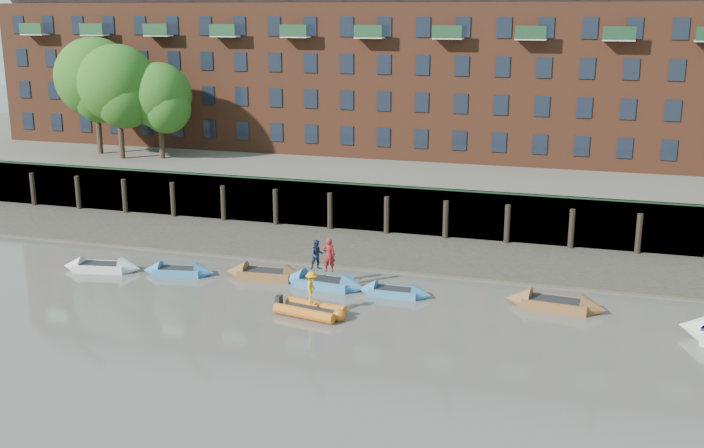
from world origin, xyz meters
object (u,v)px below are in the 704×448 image
at_px(rowboat_6, 555,304).
at_px(rib_tender, 313,310).
at_px(rowboat_0, 102,267).
at_px(person_rower_a, 329,255).
at_px(rowboat_1, 179,271).
at_px(person_rib_crew, 312,288).
at_px(rowboat_2, 266,274).
at_px(rowboat_4, 394,292).
at_px(rowboat_3, 324,283).
at_px(person_rower_b, 317,255).

xyz_separation_m(rowboat_6, rib_tender, (-11.40, -4.48, 0.01)).
relative_size(rowboat_0, person_rower_a, 2.58).
bearing_deg(rowboat_1, person_rib_crew, -31.13).
height_order(rowboat_1, rowboat_2, rowboat_2).
bearing_deg(rowboat_4, rowboat_6, 3.58).
distance_m(rowboat_4, person_rower_a, 4.05).
bearing_deg(rowboat_0, rowboat_3, -5.51).
distance_m(rowboat_1, rowboat_6, 20.89).
distance_m(rowboat_0, rowboat_1, 4.66).
height_order(rowboat_0, person_rib_crew, person_rib_crew).
relative_size(person_rower_a, person_rib_crew, 1.13).
distance_m(rowboat_2, person_rower_b, 3.56).
bearing_deg(rowboat_3, rib_tender, -72.52).
bearing_deg(person_rib_crew, rowboat_0, 66.97).
bearing_deg(rowboat_6, person_rib_crew, -153.80).
bearing_deg(person_rib_crew, rowboat_1, 57.78).
xyz_separation_m(rowboat_1, person_rower_b, (8.20, 0.55, 1.55)).
xyz_separation_m(rowboat_0, rowboat_1, (4.61, 0.65, -0.02)).
relative_size(rowboat_1, rowboat_3, 0.87).
xyz_separation_m(person_rower_b, person_rib_crew, (1.20, -4.23, -0.36)).
xyz_separation_m(rowboat_1, person_rower_a, (8.93, 0.38, 1.66)).
height_order(rowboat_0, person_rower_b, person_rower_b).
xyz_separation_m(rowboat_3, person_rower_b, (-0.41, 0.14, 1.52)).
distance_m(rowboat_3, rowboat_6, 12.27).
relative_size(rowboat_1, person_rower_a, 2.32).
relative_size(rowboat_6, person_rower_b, 3.12).
xyz_separation_m(rowboat_0, rowboat_6, (25.49, 1.33, 0.02)).
xyz_separation_m(rowboat_1, rib_tender, (9.48, -3.80, 0.06)).
bearing_deg(person_rower_b, rowboat_1, 151.68).
bearing_deg(rowboat_0, rowboat_4, -7.30).
xyz_separation_m(rib_tender, person_rower_a, (-0.55, 4.18, 1.60)).
bearing_deg(rowboat_1, rowboat_0, 178.31).
xyz_separation_m(rowboat_4, person_rower_b, (-4.42, 0.36, 1.56)).
height_order(rowboat_0, person_rower_a, person_rower_a).
relative_size(rowboat_4, rib_tender, 1.08).
bearing_deg(person_rower_a, rowboat_6, 168.97).
bearing_deg(rowboat_1, rowboat_6, -7.87).
height_order(rowboat_3, rowboat_6, rowboat_6).
bearing_deg(rowboat_2, rowboat_0, -175.18).
height_order(rowboat_1, rowboat_6, rowboat_6).
bearing_deg(rowboat_3, rowboat_2, 177.93).
bearing_deg(person_rower_a, rowboat_4, 164.63).
bearing_deg(rowboat_2, person_rib_crew, -50.62).
bearing_deg(person_rib_crew, person_rower_a, -4.28).
bearing_deg(rowboat_6, person_rower_a, -173.17).
xyz_separation_m(rowboat_0, person_rower_a, (13.54, 1.03, 1.64)).
bearing_deg(person_rib_crew, rowboat_2, 32.95).
height_order(rowboat_4, person_rower_a, person_rower_a).
bearing_deg(rowboat_1, rowboat_2, 0.55).
distance_m(rowboat_6, person_rib_crew, 12.33).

